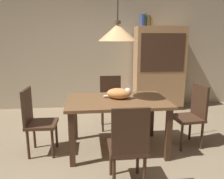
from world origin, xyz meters
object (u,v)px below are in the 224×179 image
at_px(dining_table, 117,106).
at_px(cat_sleeping, 119,93).
at_px(book_yellow_short, 150,22).
at_px(chair_near_front, 128,144).
at_px(book_blue_wide, 142,21).
at_px(book_green_slim, 145,20).
at_px(chair_far_back, 111,100).
at_px(pendant_lamp, 118,32).
at_px(chair_right_side, 192,113).
at_px(hutch_bookcase, 159,70).
at_px(chair_left_side, 36,119).
at_px(book_brown_thick, 147,21).

bearing_deg(dining_table, cat_sleeping, 50.43).
bearing_deg(book_yellow_short, chair_near_front, -109.36).
bearing_deg(book_blue_wide, book_green_slim, 0.00).
bearing_deg(chair_far_back, book_yellow_short, 46.12).
xyz_separation_m(cat_sleeping, book_blue_wide, (0.75, 1.84, 1.14)).
xyz_separation_m(chair_near_front, pendant_lamp, (0.00, 0.88, 1.15)).
height_order(chair_right_side, hutch_bookcase, hutch_bookcase).
xyz_separation_m(chair_left_side, cat_sleeping, (1.16, 0.04, 0.32)).
xyz_separation_m(dining_table, chair_left_side, (-1.13, 0.00, -0.14)).
height_order(hutch_bookcase, book_brown_thick, book_brown_thick).
bearing_deg(book_brown_thick, chair_near_front, -108.08).
xyz_separation_m(chair_right_side, cat_sleeping, (-1.09, 0.04, 0.32)).
bearing_deg(chair_far_back, pendant_lamp, -90.14).
bearing_deg(chair_near_front, book_yellow_short, 70.64).
height_order(chair_left_side, book_blue_wide, book_blue_wide).
height_order(chair_left_side, pendant_lamp, pendant_lamp).
distance_m(dining_table, pendant_lamp, 1.01).
relative_size(hutch_bookcase, book_yellow_short, 9.25).
distance_m(chair_near_front, book_yellow_short, 3.26).
height_order(chair_left_side, chair_near_front, same).
relative_size(book_blue_wide, book_brown_thick, 1.00).
bearing_deg(chair_left_side, book_yellow_short, 41.90).
relative_size(dining_table, pendant_lamp, 1.08).
xyz_separation_m(chair_near_front, cat_sleeping, (0.04, 0.92, 0.32)).
relative_size(chair_near_front, pendant_lamp, 0.72).
bearing_deg(book_yellow_short, book_brown_thick, 180.00).
relative_size(chair_left_side, book_green_slim, 3.58).
bearing_deg(cat_sleeping, book_brown_thick, 64.83).
height_order(chair_far_back, book_brown_thick, book_brown_thick).
bearing_deg(hutch_bookcase, chair_far_back, -140.12).
distance_m(chair_left_side, pendant_lamp, 1.61).
relative_size(dining_table, chair_far_back, 1.51).
relative_size(chair_near_front, book_green_slim, 3.58).
relative_size(hutch_bookcase, book_blue_wide, 7.71).
xyz_separation_m(chair_right_side, book_yellow_short, (-0.16, 1.88, 1.43)).
height_order(chair_left_side, chair_far_back, same).
height_order(chair_right_side, book_yellow_short, book_yellow_short).
height_order(chair_right_side, chair_far_back, same).
bearing_deg(chair_right_side, chair_left_side, -179.87).
distance_m(chair_left_side, book_green_slim, 3.10).
distance_m(dining_table, chair_right_side, 1.14).
distance_m(chair_left_side, chair_right_side, 2.26).
relative_size(chair_left_side, chair_far_back, 1.00).
height_order(chair_left_side, chair_right_side, same).
bearing_deg(chair_right_side, book_yellow_short, 94.78).
relative_size(chair_right_side, book_blue_wide, 3.88).
relative_size(chair_right_side, book_brown_thick, 3.88).
xyz_separation_m(chair_far_back, book_green_slim, (0.84, 1.01, 1.47)).
xyz_separation_m(cat_sleeping, hutch_bookcase, (1.17, 1.84, 0.06)).
distance_m(chair_right_side, pendant_lamp, 1.61).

